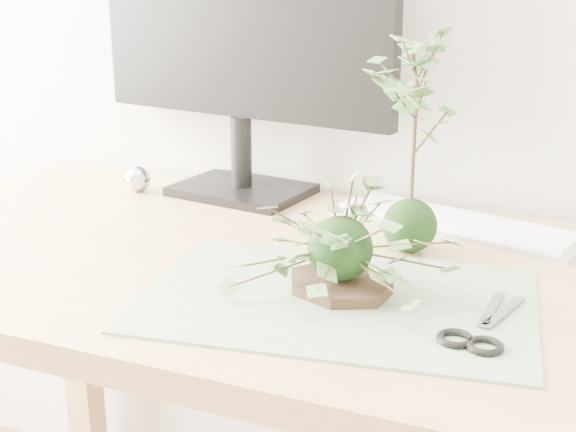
% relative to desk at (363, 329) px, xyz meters
% --- Properties ---
extents(desk, '(1.60, 0.70, 0.74)m').
position_rel_desk_xyz_m(desk, '(0.00, 0.00, 0.00)').
color(desk, tan).
rests_on(desk, ground_plane).
extents(cutting_mat, '(0.54, 0.40, 0.00)m').
position_rel_desk_xyz_m(cutting_mat, '(-0.00, -0.11, 0.09)').
color(cutting_mat, gray).
rests_on(cutting_mat, desk).
extents(stone_dish, '(0.20, 0.20, 0.01)m').
position_rel_desk_xyz_m(stone_dish, '(-0.01, -0.08, 0.10)').
color(stone_dish, black).
rests_on(stone_dish, cutting_mat).
extents(ivy_kokedama, '(0.30, 0.30, 0.17)m').
position_rel_desk_xyz_m(ivy_kokedama, '(-0.01, -0.08, 0.19)').
color(ivy_kokedama, black).
rests_on(ivy_kokedama, stone_dish).
extents(maple_kokedama, '(0.23, 0.23, 0.34)m').
position_rel_desk_xyz_m(maple_kokedama, '(0.04, 0.11, 0.33)').
color(maple_kokedama, black).
rests_on(maple_kokedama, desk).
extents(keyboard, '(0.43, 0.22, 0.02)m').
position_rel_desk_xyz_m(keyboard, '(0.08, 0.24, 0.10)').
color(keyboard, silver).
rests_on(keyboard, desk).
extents(monitor, '(0.59, 0.20, 0.52)m').
position_rel_desk_xyz_m(monitor, '(-0.33, 0.29, 0.39)').
color(monitor, black).
rests_on(monitor, desk).
extents(foil_ball, '(0.05, 0.05, 0.05)m').
position_rel_desk_xyz_m(foil_ball, '(-0.52, 0.22, 0.11)').
color(foil_ball, silver).
rests_on(foil_ball, desk).
extents(scissors, '(0.08, 0.18, 0.01)m').
position_rel_desk_xyz_m(scissors, '(0.19, -0.15, 0.10)').
color(scissors, gray).
rests_on(scissors, cutting_mat).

